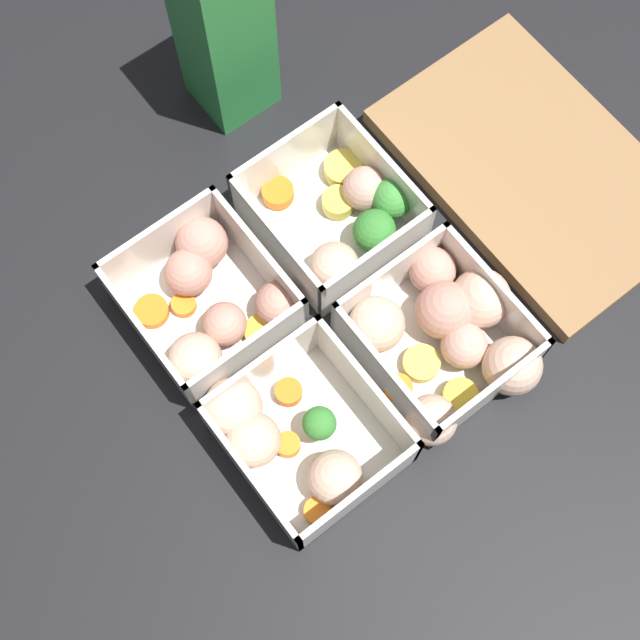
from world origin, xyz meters
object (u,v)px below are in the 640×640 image
container_near_right (288,436)px  juice_carton (223,30)px  container_far_left (345,217)px  container_far_right (447,334)px  container_near_left (211,300)px

container_near_right → juice_carton: bearing=152.1°
container_near_right → container_far_left: bearing=128.7°
juice_carton → container_near_right: bearing=-27.9°
container_near_right → container_far_left: size_ratio=1.06×
container_far_left → container_far_right: same height
container_far_right → container_near_left: bearing=-136.4°
container_near_left → container_far_left: bearing=86.7°
container_far_right → container_far_left: bearing=-179.9°
container_far_right → juice_carton: (-0.32, 0.00, 0.07)m
container_far_right → juice_carton: size_ratio=0.82×
container_near_right → container_far_left: same height
container_near_right → juice_carton: 0.35m
container_near_right → container_far_right: same height
container_near_right → juice_carton: size_ratio=0.74×
container_near_left → juice_carton: bearing=139.9°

